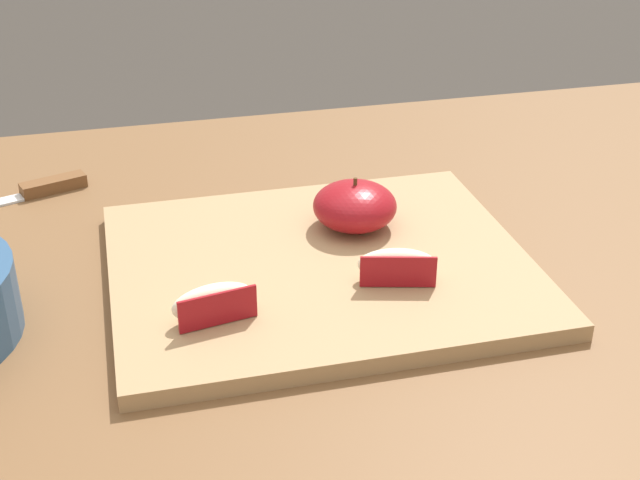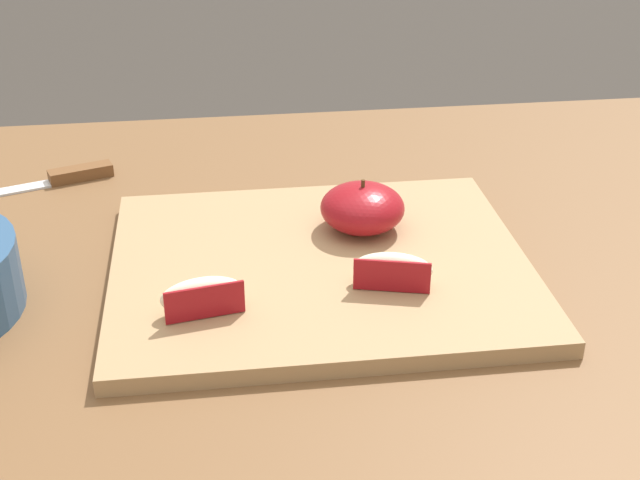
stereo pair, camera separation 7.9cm
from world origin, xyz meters
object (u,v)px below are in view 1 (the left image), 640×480
(cutting_board, at_px, (320,267))
(paring_knife, at_px, (41,189))
(apple_wedge_near_knife, at_px, (397,265))
(apple_wedge_front, at_px, (213,302))
(apple_half_skin_up, at_px, (355,206))

(cutting_board, bearing_deg, paring_knife, 136.39)
(apple_wedge_near_knife, height_order, apple_wedge_front, same)
(apple_half_skin_up, xyz_separation_m, apple_wedge_front, (-0.15, -0.13, -0.01))
(apple_half_skin_up, bearing_deg, apple_wedge_front, -140.42)
(apple_half_skin_up, bearing_deg, apple_wedge_near_knife, -85.87)
(apple_wedge_front, relative_size, paring_knife, 0.45)
(apple_wedge_front, bearing_deg, paring_knife, 115.00)
(apple_wedge_near_knife, relative_size, paring_knife, 0.46)
(cutting_board, height_order, apple_wedge_near_knife, apple_wedge_near_knife)
(apple_wedge_near_knife, xyz_separation_m, apple_wedge_front, (-0.16, -0.02, 0.00))
(cutting_board, xyz_separation_m, apple_wedge_front, (-0.11, -0.07, 0.02))
(cutting_board, xyz_separation_m, paring_knife, (-0.25, 0.24, -0.00))
(apple_wedge_near_knife, height_order, paring_knife, apple_wedge_near_knife)
(paring_knife, bearing_deg, apple_half_skin_up, -31.66)
(apple_wedge_front, bearing_deg, apple_wedge_near_knife, 7.30)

